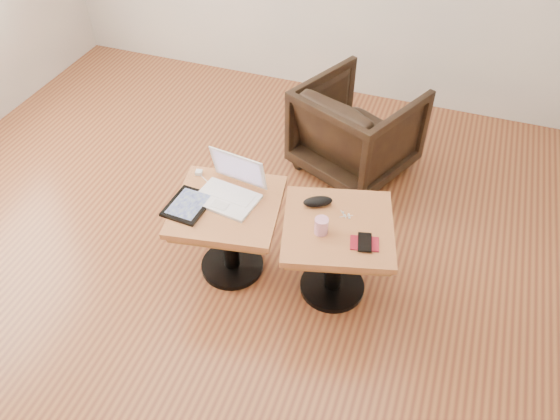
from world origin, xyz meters
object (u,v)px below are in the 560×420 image
(side_table_right, at_px, (337,242))
(armchair, at_px, (357,129))
(laptop, at_px, (230,189))
(side_table_left, at_px, (228,221))
(striped_cup, at_px, (321,226))

(side_table_right, distance_m, armchair, 1.14)
(side_table_right, height_order, laptop, laptop)
(side_table_left, height_order, laptop, laptop)
(side_table_right, height_order, striped_cup, striped_cup)
(side_table_right, bearing_deg, side_table_left, 169.53)
(side_table_left, xyz_separation_m, side_table_right, (0.60, 0.05, 0.00))
(armchair, bearing_deg, striped_cup, 119.04)
(striped_cup, bearing_deg, laptop, 169.07)
(striped_cup, height_order, armchair, armchair)
(laptop, xyz_separation_m, armchair, (0.45, 1.10, -0.23))
(side_table_left, relative_size, side_table_right, 0.94)
(side_table_left, bearing_deg, laptop, 85.78)
(striped_cup, bearing_deg, side_table_right, 49.06)
(laptop, bearing_deg, armchair, 75.83)
(side_table_right, relative_size, armchair, 0.96)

